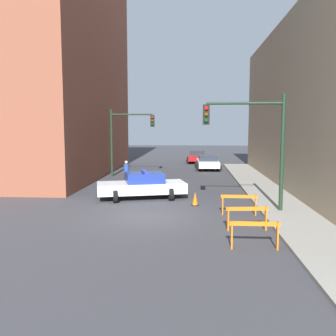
# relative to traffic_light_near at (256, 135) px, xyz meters

# --- Properties ---
(ground_plane) EXTENTS (120.00, 120.00, 0.00)m
(ground_plane) POSITION_rel_traffic_light_near_xyz_m (-4.73, -1.19, -3.53)
(ground_plane) COLOR #38383D
(sidewalk_right) EXTENTS (2.40, 44.00, 0.12)m
(sidewalk_right) POSITION_rel_traffic_light_near_xyz_m (1.47, -1.19, -3.47)
(sidewalk_right) COLOR gray
(sidewalk_right) RESTS_ON ground_plane
(building_corner_left) EXTENTS (14.00, 20.00, 19.01)m
(building_corner_left) POSITION_rel_traffic_light_near_xyz_m (-16.73, 12.81, 5.97)
(building_corner_left) COLOR brown
(building_corner_left) RESTS_ON ground_plane
(traffic_light_near) EXTENTS (3.64, 0.35, 5.20)m
(traffic_light_near) POSITION_rel_traffic_light_near_xyz_m (0.00, 0.00, 0.00)
(traffic_light_near) COLOR black
(traffic_light_near) RESTS_ON sidewalk_right
(traffic_light_far) EXTENTS (3.44, 0.35, 5.20)m
(traffic_light_far) POSITION_rel_traffic_light_near_xyz_m (-8.03, 11.77, -0.13)
(traffic_light_far) COLOR black
(traffic_light_far) RESTS_ON ground_plane
(police_car) EXTENTS (5.02, 3.10, 1.52)m
(police_car) POSITION_rel_traffic_light_near_xyz_m (-5.54, 2.92, -2.81)
(police_car) COLOR white
(police_car) RESTS_ON ground_plane
(parked_car_near) EXTENTS (2.38, 4.37, 1.31)m
(parked_car_near) POSITION_rel_traffic_light_near_xyz_m (-1.47, 16.76, -2.86)
(parked_car_near) COLOR silver
(parked_car_near) RESTS_ON ground_plane
(parked_car_mid) EXTENTS (2.30, 4.31, 1.31)m
(parked_car_mid) POSITION_rel_traffic_light_near_xyz_m (-2.37, 23.14, -2.86)
(parked_car_mid) COLOR maroon
(parked_car_mid) RESTS_ON ground_plane
(pedestrian_crossing) EXTENTS (0.49, 0.49, 1.66)m
(pedestrian_crossing) POSITION_rel_traffic_light_near_xyz_m (-7.16, 7.18, -2.67)
(pedestrian_crossing) COLOR black
(pedestrian_crossing) RESTS_ON ground_plane
(barrier_front) EXTENTS (1.60, 0.17, 0.90)m
(barrier_front) POSITION_rel_traffic_light_near_xyz_m (-0.83, -5.18, -2.91)
(barrier_front) COLOR orange
(barrier_front) RESTS_ON ground_plane
(barrier_mid) EXTENTS (1.60, 0.33, 0.90)m
(barrier_mid) POSITION_rel_traffic_light_near_xyz_m (-0.76, -3.00, -2.91)
(barrier_mid) COLOR orange
(barrier_mid) RESTS_ON ground_plane
(barrier_back) EXTENTS (1.60, 0.17, 0.90)m
(barrier_back) POSITION_rel_traffic_light_near_xyz_m (-0.76, -0.56, -2.91)
(barrier_back) COLOR orange
(barrier_back) RESTS_ON ground_plane
(traffic_cone) EXTENTS (0.36, 0.36, 0.66)m
(traffic_cone) POSITION_rel_traffic_light_near_xyz_m (-2.68, 1.32, -3.21)
(traffic_cone) COLOR black
(traffic_cone) RESTS_ON ground_plane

